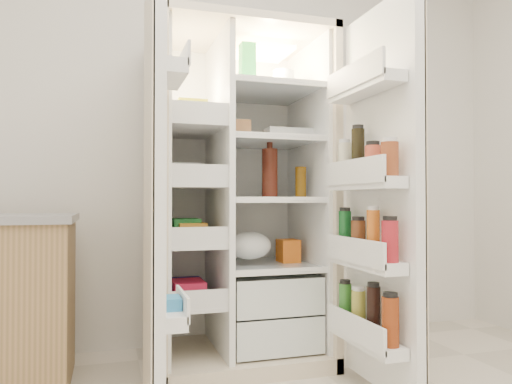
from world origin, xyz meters
name	(u,v)px	position (x,y,z in m)	size (l,w,h in m)	color
wall_back	(210,125)	(0.00, 2.00, 1.35)	(4.00, 0.02, 2.70)	silver
refrigerator	(238,224)	(0.09, 1.65, 0.75)	(0.92, 0.70, 1.80)	beige
freezer_door	(155,197)	(-0.42, 1.05, 0.89)	(0.15, 0.40, 1.72)	white
fridge_door	(378,203)	(0.56, 0.96, 0.87)	(0.17, 0.58, 1.72)	white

